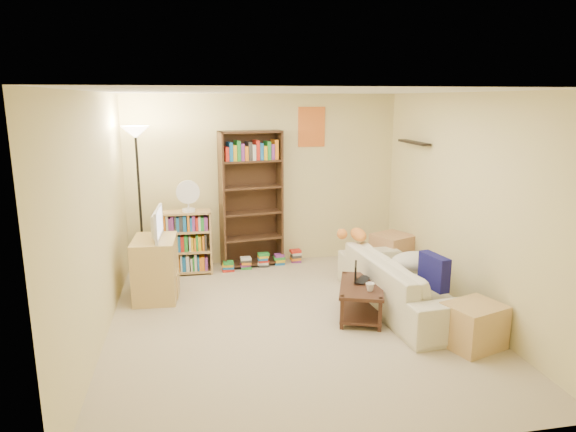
{
  "coord_description": "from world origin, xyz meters",
  "views": [
    {
      "loc": [
        -1.05,
        -5.23,
        2.43
      ],
      "look_at": [
        0.07,
        0.68,
        1.05
      ],
      "focal_mm": 32.0,
      "sensor_mm": 36.0,
      "label": 1
    }
  ],
  "objects_px": {
    "tv_stand": "(156,268)",
    "floor_lamp": "(137,159)",
    "tall_bookshelf": "(251,196)",
    "coffee_table": "(361,296)",
    "mug": "(370,287)",
    "side_table": "(392,253)",
    "sofa": "(404,283)",
    "television": "(153,224)",
    "end_cabinet": "(474,326)",
    "desk_fan": "(188,195)",
    "laptop": "(366,281)",
    "short_bookshelf": "(187,243)",
    "tabby_cat": "(355,234)"
  },
  "relations": [
    {
      "from": "tall_bookshelf",
      "to": "coffee_table",
      "type": "bearing_deg",
      "value": -72.9
    },
    {
      "from": "coffee_table",
      "to": "desk_fan",
      "type": "bearing_deg",
      "value": 155.1
    },
    {
      "from": "tabby_cat",
      "to": "television",
      "type": "height_order",
      "value": "television"
    },
    {
      "from": "tabby_cat",
      "to": "tall_bookshelf",
      "type": "distance_m",
      "value": 1.7
    },
    {
      "from": "tall_bookshelf",
      "to": "desk_fan",
      "type": "xyz_separation_m",
      "value": [
        -0.9,
        -0.24,
        0.09
      ]
    },
    {
      "from": "desk_fan",
      "to": "tv_stand",
      "type": "bearing_deg",
      "value": -117.7
    },
    {
      "from": "coffee_table",
      "to": "short_bookshelf",
      "type": "height_order",
      "value": "short_bookshelf"
    },
    {
      "from": "laptop",
      "to": "end_cabinet",
      "type": "xyz_separation_m",
      "value": [
        0.78,
        -1.0,
        -0.17
      ]
    },
    {
      "from": "coffee_table",
      "to": "floor_lamp",
      "type": "distance_m",
      "value": 3.3
    },
    {
      "from": "television",
      "to": "side_table",
      "type": "height_order",
      "value": "television"
    },
    {
      "from": "sofa",
      "to": "end_cabinet",
      "type": "distance_m",
      "value": 1.1
    },
    {
      "from": "tv_stand",
      "to": "television",
      "type": "bearing_deg",
      "value": 0.0
    },
    {
      "from": "sofa",
      "to": "tv_stand",
      "type": "distance_m",
      "value": 3.02
    },
    {
      "from": "mug",
      "to": "side_table",
      "type": "distance_m",
      "value": 1.85
    },
    {
      "from": "coffee_table",
      "to": "television",
      "type": "relative_size",
      "value": 1.46
    },
    {
      "from": "tv_stand",
      "to": "floor_lamp",
      "type": "bearing_deg",
      "value": 111.56
    },
    {
      "from": "tall_bookshelf",
      "to": "laptop",
      "type": "bearing_deg",
      "value": -70.09
    },
    {
      "from": "side_table",
      "to": "end_cabinet",
      "type": "distance_m",
      "value": 2.32
    },
    {
      "from": "sofa",
      "to": "television",
      "type": "relative_size",
      "value": 3.35
    },
    {
      "from": "floor_lamp",
      "to": "end_cabinet",
      "type": "xyz_separation_m",
      "value": [
        3.38,
        -2.51,
        -1.44
      ]
    },
    {
      "from": "sofa",
      "to": "tall_bookshelf",
      "type": "distance_m",
      "value": 2.59
    },
    {
      "from": "short_bookshelf",
      "to": "floor_lamp",
      "type": "bearing_deg",
      "value": -153.86
    },
    {
      "from": "desk_fan",
      "to": "floor_lamp",
      "type": "bearing_deg",
      "value": -159.2
    },
    {
      "from": "mug",
      "to": "end_cabinet",
      "type": "bearing_deg",
      "value": -40.39
    },
    {
      "from": "tv_stand",
      "to": "desk_fan",
      "type": "xyz_separation_m",
      "value": [
        0.43,
        0.81,
        0.75
      ]
    },
    {
      "from": "floor_lamp",
      "to": "tv_stand",
      "type": "bearing_deg",
      "value": -71.45
    },
    {
      "from": "coffee_table",
      "to": "tall_bookshelf",
      "type": "distance_m",
      "value": 2.43
    },
    {
      "from": "tall_bookshelf",
      "to": "mug",
      "type": "bearing_deg",
      "value": -74.38
    },
    {
      "from": "sofa",
      "to": "floor_lamp",
      "type": "height_order",
      "value": "floor_lamp"
    },
    {
      "from": "desk_fan",
      "to": "television",
      "type": "bearing_deg",
      "value": -117.7
    },
    {
      "from": "mug",
      "to": "television",
      "type": "xyz_separation_m",
      "value": [
        -2.35,
        1.22,
        0.53
      ]
    },
    {
      "from": "laptop",
      "to": "television",
      "type": "relative_size",
      "value": 0.52
    },
    {
      "from": "tabby_cat",
      "to": "television",
      "type": "distance_m",
      "value": 2.56
    },
    {
      "from": "mug",
      "to": "laptop",
      "type": "bearing_deg",
      "value": 78.84
    },
    {
      "from": "tv_stand",
      "to": "coffee_table",
      "type": "bearing_deg",
      "value": -20.59
    },
    {
      "from": "desk_fan",
      "to": "end_cabinet",
      "type": "distance_m",
      "value": 4.0
    },
    {
      "from": "laptop",
      "to": "television",
      "type": "height_order",
      "value": "television"
    },
    {
      "from": "mug",
      "to": "end_cabinet",
      "type": "relative_size",
      "value": 0.25
    },
    {
      "from": "tall_bookshelf",
      "to": "floor_lamp",
      "type": "bearing_deg",
      "value": -171.44
    },
    {
      "from": "laptop",
      "to": "television",
      "type": "distance_m",
      "value": 2.64
    },
    {
      "from": "sofa",
      "to": "floor_lamp",
      "type": "xyz_separation_m",
      "value": [
        -3.08,
        1.45,
        1.36
      ]
    },
    {
      "from": "tv_stand",
      "to": "tabby_cat",
      "type": "bearing_deg",
      "value": 1.18
    },
    {
      "from": "laptop",
      "to": "side_table",
      "type": "height_order",
      "value": "side_table"
    },
    {
      "from": "tv_stand",
      "to": "floor_lamp",
      "type": "distance_m",
      "value": 1.42
    },
    {
      "from": "television",
      "to": "desk_fan",
      "type": "bearing_deg",
      "value": -24.68
    },
    {
      "from": "tabby_cat",
      "to": "television",
      "type": "xyz_separation_m",
      "value": [
        -2.54,
        0.08,
        0.24
      ]
    },
    {
      "from": "mug",
      "to": "television",
      "type": "bearing_deg",
      "value": 152.63
    },
    {
      "from": "television",
      "to": "end_cabinet",
      "type": "xyz_separation_m",
      "value": [
        3.19,
        -1.93,
        -0.73
      ]
    },
    {
      "from": "side_table",
      "to": "desk_fan",
      "type": "bearing_deg",
      "value": 171.54
    },
    {
      "from": "television",
      "to": "side_table",
      "type": "relative_size",
      "value": 1.2
    }
  ]
}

